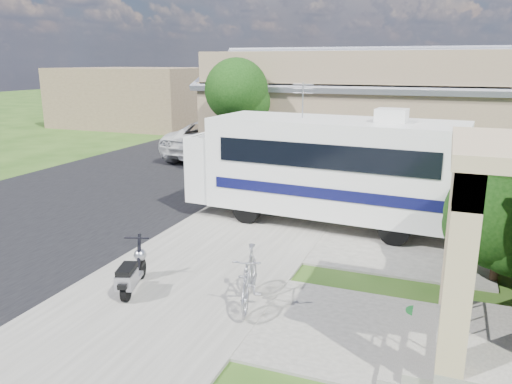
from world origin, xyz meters
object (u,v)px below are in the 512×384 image
(scooter, at_px, (132,273))
(motorhome, at_px, (324,166))
(bicycle, at_px, (249,281))
(garden_hose, at_px, (416,316))
(van, at_px, (262,124))
(shrub, at_px, (506,210))
(pickup_truck, at_px, (222,138))

(scooter, bearing_deg, motorhome, 49.31)
(bicycle, xyz_separation_m, garden_hose, (2.91, 0.61, -0.45))
(motorhome, xyz_separation_m, bicycle, (-0.05, -5.41, -1.11))
(bicycle, height_order, van, van)
(motorhome, xyz_separation_m, van, (-7.32, 14.78, -0.85))
(scooter, bearing_deg, van, 85.47)
(bicycle, bearing_deg, garden_hose, -2.06)
(shrub, distance_m, bicycle, 5.35)
(motorhome, bearing_deg, van, 120.38)
(van, bearing_deg, pickup_truck, -83.68)
(motorhome, xyz_separation_m, garden_hose, (2.86, -4.80, -1.56))
(bicycle, height_order, garden_hose, bicycle)
(shrub, distance_m, scooter, 7.53)
(motorhome, distance_m, pickup_truck, 10.71)
(pickup_truck, height_order, garden_hose, pickup_truck)
(van, bearing_deg, scooter, -73.94)
(motorhome, bearing_deg, scooter, -108.61)
(van, relative_size, garden_hose, 15.10)
(motorhome, distance_m, van, 16.52)
(van, bearing_deg, motorhome, -61.11)
(scooter, distance_m, garden_hose, 5.34)
(bicycle, height_order, pickup_truck, pickup_truck)
(motorhome, height_order, van, motorhome)
(pickup_truck, bearing_deg, scooter, 114.20)
(pickup_truck, relative_size, van, 1.19)
(motorhome, distance_m, shrub, 4.98)
(motorhome, relative_size, pickup_truck, 1.17)
(scooter, xyz_separation_m, bicycle, (2.34, 0.32, 0.10))
(scooter, relative_size, bicycle, 0.81)
(garden_hose, bearing_deg, bicycle, -168.21)
(garden_hose, bearing_deg, van, 117.47)
(pickup_truck, xyz_separation_m, garden_hose, (9.74, -12.97, -0.82))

